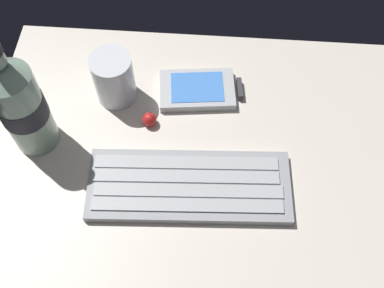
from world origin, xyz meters
The scene contains 6 objects.
ground_plane centered at (0.00, -0.23, -0.99)cm, with size 64.00×48.00×2.80cm.
keyboard centered at (-0.45, -5.66, 0.81)cm, with size 29.55×12.56×1.70cm.
handheld_device centered at (0.66, 11.52, 0.73)cm, with size 13.36×8.89×1.50cm.
juice_cup centered at (-12.91, 10.12, 3.91)cm, with size 6.40×6.40×8.50cm.
water_bottle centered at (-23.78, 1.11, 9.01)cm, with size 6.73×6.73×20.80cm.
trackball_mouse centered at (-7.00, 5.00, 1.10)cm, with size 2.20×2.20×2.20cm, color red.
Camera 1 is at (2.49, -34.12, 62.22)cm, focal length 44.03 mm.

